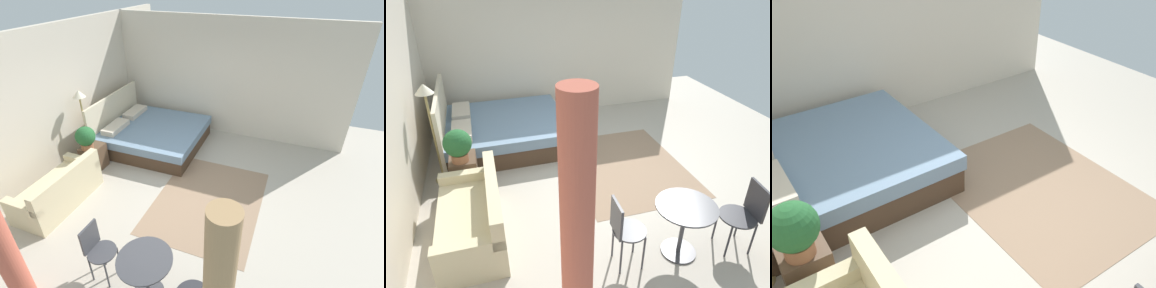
{
  "view_description": "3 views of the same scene",
  "coord_description": "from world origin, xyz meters",
  "views": [
    {
      "loc": [
        -3.75,
        -1.61,
        3.63
      ],
      "look_at": [
        0.72,
        0.12,
        0.73
      ],
      "focal_mm": 26.62,
      "sensor_mm": 36.0,
      "label": 1
    },
    {
      "loc": [
        -4.39,
        1.71,
        3.07
      ],
      "look_at": [
        -0.3,
        0.49,
        0.75
      ],
      "focal_mm": 31.46,
      "sensor_mm": 36.0,
      "label": 2
    },
    {
      "loc": [
        -2.51,
        2.37,
        3.02
      ],
      "look_at": [
        0.62,
        0.22,
        0.57
      ],
      "focal_mm": 38.65,
      "sensor_mm": 36.0,
      "label": 3
    }
  ],
  "objects": [
    {
      "name": "area_rug",
      "position": [
        0.05,
        -0.46,
        0.0
      ],
      "size": [
        2.4,
        1.86,
        0.01
      ],
      "primitive_type": "cube",
      "color": "#93755B",
      "rests_on": "ground"
    },
    {
      "name": "nightstand",
      "position": [
        0.17,
        2.13,
        0.27
      ],
      "size": [
        0.47,
        0.38,
        0.54
      ],
      "color": "brown",
      "rests_on": "ground"
    },
    {
      "name": "potted_plant",
      "position": [
        0.07,
        2.15,
        0.81
      ],
      "size": [
        0.39,
        0.39,
        0.49
      ],
      "color": "#935B3D",
      "rests_on": "nightstand"
    },
    {
      "name": "wall_right",
      "position": [
        2.78,
        0.0,
        1.42
      ],
      "size": [
        0.12,
        5.69,
        2.84
      ],
      "primitive_type": "cube",
      "color": "beige",
      "rests_on": "ground"
    },
    {
      "name": "ground_plane",
      "position": [
        0.0,
        0.0,
        -0.01
      ],
      "size": [
        8.56,
        8.69,
        0.02
      ],
      "primitive_type": "cube",
      "color": "#B2A899"
    },
    {
      "name": "bed",
      "position": [
        1.5,
        1.45,
        0.28
      ],
      "size": [
        2.08,
        2.24,
        1.16
      ],
      "color": "#473323",
      "rests_on": "ground"
    }
  ]
}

